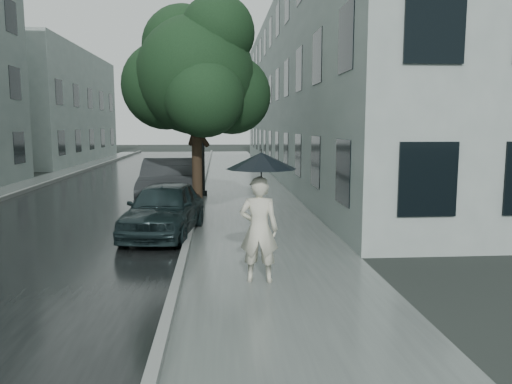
{
  "coord_description": "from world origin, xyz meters",
  "views": [
    {
      "loc": [
        -0.86,
        -8.12,
        2.68
      ],
      "look_at": [
        -0.1,
        2.07,
        1.3
      ],
      "focal_mm": 35.0,
      "sensor_mm": 36.0,
      "label": 1
    }
  ],
  "objects": [
    {
      "name": "ground",
      "position": [
        0.0,
        0.0,
        0.0
      ],
      "size": [
        120.0,
        120.0,
        0.0
      ],
      "primitive_type": "plane",
      "color": "black",
      "rests_on": "ground"
    },
    {
      "name": "sidewalk",
      "position": [
        0.25,
        12.0,
        0.0
      ],
      "size": [
        3.5,
        60.0,
        0.01
      ],
      "primitive_type": "cube",
      "color": "slate",
      "rests_on": "ground"
    },
    {
      "name": "kerb_near",
      "position": [
        -1.57,
        12.0,
        0.07
      ],
      "size": [
        0.15,
        60.0,
        0.15
      ],
      "primitive_type": "cube",
      "color": "slate",
      "rests_on": "ground"
    },
    {
      "name": "asphalt_road",
      "position": [
        -5.08,
        12.0,
        0.0
      ],
      "size": [
        6.85,
        60.0,
        0.0
      ],
      "primitive_type": "cube",
      "color": "black",
      "rests_on": "ground"
    },
    {
      "name": "kerb_far",
      "position": [
        -8.57,
        12.0,
        0.07
      ],
      "size": [
        0.15,
        60.0,
        0.15
      ],
      "primitive_type": "cube",
      "color": "slate",
      "rests_on": "ground"
    },
    {
      "name": "building_near",
      "position": [
        5.47,
        19.5,
        4.5
      ],
      "size": [
        7.02,
        36.0,
        9.0
      ],
      "color": "#97A5A0",
      "rests_on": "ground"
    },
    {
      "name": "building_far_b",
      "position": [
        -13.77,
        30.0,
        4.0
      ],
      "size": [
        7.02,
        18.0,
        8.0
      ],
      "color": "#97A5A0",
      "rests_on": "ground"
    },
    {
      "name": "pedestrian",
      "position": [
        -0.19,
        0.15,
        0.92
      ],
      "size": [
        0.72,
        0.54,
        1.82
      ],
      "primitive_type": "imported",
      "rotation": [
        0.0,
        0.0,
        2.98
      ],
      "color": "beige",
      "rests_on": "sidewalk"
    },
    {
      "name": "umbrella",
      "position": [
        -0.15,
        0.15,
        2.09
      ],
      "size": [
        1.5,
        1.5,
        1.34
      ],
      "rotation": [
        0.0,
        0.0,
        0.32
      ],
      "color": "black",
      "rests_on": "ground"
    },
    {
      "name": "street_tree",
      "position": [
        -1.45,
        5.64,
        4.03
      ],
      "size": [
        4.1,
        3.73,
        6.03
      ],
      "color": "#332619",
      "rests_on": "ground"
    },
    {
      "name": "lamp_post",
      "position": [
        -1.59,
        10.74,
        3.22
      ],
      "size": [
        0.84,
        0.39,
        5.66
      ],
      "rotation": [
        0.0,
        0.0,
        0.16
      ],
      "color": "black",
      "rests_on": "ground"
    },
    {
      "name": "car_near",
      "position": [
        -2.2,
        4.0,
        0.66
      ],
      "size": [
        2.02,
        4.0,
        1.31
      ],
      "primitive_type": "imported",
      "rotation": [
        0.0,
        0.0,
        -0.13
      ],
      "color": "black",
      "rests_on": "ground"
    },
    {
      "name": "car_far",
      "position": [
        -2.49,
        8.31,
        0.79
      ],
      "size": [
        1.77,
        4.82,
        1.58
      ],
      "primitive_type": "imported",
      "rotation": [
        0.0,
        0.0,
        0.02
      ],
      "color": "#262A2C",
      "rests_on": "ground"
    }
  ]
}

